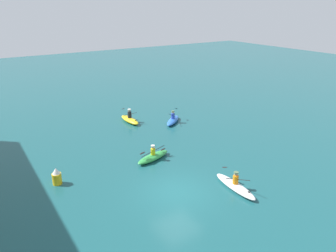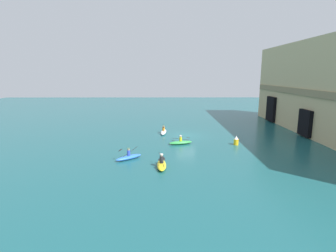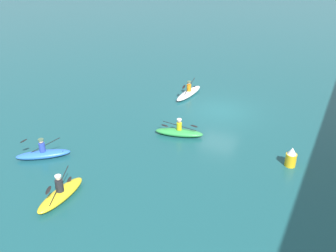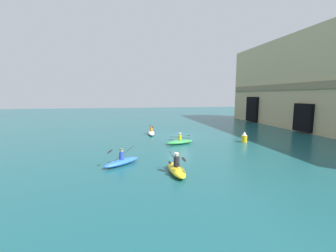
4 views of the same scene
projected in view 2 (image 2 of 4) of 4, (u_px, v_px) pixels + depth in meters
ground_plane at (186, 136)px, 35.53m from camera, size 120.00×120.00×0.00m
kayak_yellow at (162, 164)px, 23.42m from camera, size 2.91×0.89×1.26m
kayak_white at (164, 132)px, 37.00m from camera, size 3.41×0.95×1.13m
kayak_blue at (129, 157)px, 25.64m from camera, size 2.36×2.63×1.21m
kayak_green at (181, 142)px, 31.16m from camera, size 1.53×2.96×1.09m
marker_buoy at (236, 141)px, 30.85m from camera, size 0.56×0.56×1.07m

